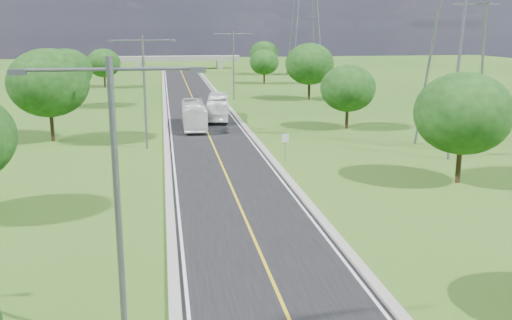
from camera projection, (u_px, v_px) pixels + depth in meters
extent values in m
plane|color=#275417|center=(202.00, 120.00, 66.74)|extent=(260.00, 260.00, 0.00)
cube|color=black|center=(199.00, 112.00, 72.50)|extent=(8.00, 150.00, 0.06)
cube|color=gray|center=(165.00, 112.00, 71.81)|extent=(0.50, 150.00, 0.22)
cube|color=gray|center=(232.00, 111.00, 73.14)|extent=(0.50, 150.00, 0.22)
cylinder|color=slate|center=(285.00, 148.00, 46.16)|extent=(0.08, 0.08, 2.40)
cube|color=white|center=(285.00, 138.00, 45.95)|extent=(0.55, 0.04, 0.70)
cube|color=gray|center=(139.00, 65.00, 141.74)|extent=(1.20, 3.00, 2.00)
cube|color=gray|center=(219.00, 64.00, 144.87)|extent=(1.20, 3.00, 2.00)
cube|color=gray|center=(179.00, 58.00, 142.93)|extent=(30.00, 3.00, 1.20)
cylinder|color=slate|center=(118.00, 212.00, 18.56)|extent=(0.22, 0.22, 10.00)
cylinder|color=slate|center=(62.00, 70.00, 17.28)|extent=(2.80, 0.12, 0.12)
cylinder|color=slate|center=(156.00, 69.00, 17.71)|extent=(2.80, 0.12, 0.12)
cube|color=slate|center=(17.00, 72.00, 17.08)|extent=(0.50, 0.25, 0.18)
cube|color=slate|center=(198.00, 70.00, 17.93)|extent=(0.50, 0.25, 0.18)
cylinder|color=slate|center=(145.00, 93.00, 50.24)|extent=(0.22, 0.22, 10.00)
cylinder|color=slate|center=(126.00, 40.00, 48.95)|extent=(2.80, 0.12, 0.12)
cylinder|color=slate|center=(159.00, 40.00, 49.39)|extent=(2.80, 0.12, 0.12)
cube|color=slate|center=(110.00, 41.00, 48.76)|extent=(0.50, 0.25, 0.18)
cube|color=slate|center=(174.00, 41.00, 49.61)|extent=(0.50, 0.25, 0.18)
cylinder|color=slate|center=(234.00, 66.00, 83.80)|extent=(0.22, 0.22, 10.00)
cylinder|color=slate|center=(224.00, 34.00, 82.51)|extent=(2.80, 0.12, 0.12)
cylinder|color=slate|center=(243.00, 34.00, 82.95)|extent=(2.80, 0.12, 0.12)
cube|color=slate|center=(215.00, 34.00, 82.32)|extent=(0.50, 0.25, 0.18)
cube|color=slate|center=(252.00, 34.00, 83.17)|extent=(0.50, 0.25, 0.18)
cylinder|color=black|center=(52.00, 124.00, 54.41)|extent=(0.36, 0.36, 3.24)
ellipsoid|color=#15350E|center=(48.00, 83.00, 53.49)|extent=(7.56, 7.56, 6.43)
cylinder|color=black|center=(69.00, 96.00, 77.18)|extent=(0.36, 0.36, 2.88)
ellipsoid|color=#15350E|center=(67.00, 70.00, 76.36)|extent=(6.72, 6.72, 5.71)
cylinder|color=black|center=(105.00, 81.00, 100.65)|extent=(0.36, 0.36, 2.52)
ellipsoid|color=#15350E|center=(104.00, 63.00, 99.94)|extent=(5.88, 5.88, 5.00)
cylinder|color=black|center=(459.00, 163.00, 40.12)|extent=(0.36, 0.36, 2.88)
ellipsoid|color=#15350E|center=(463.00, 113.00, 39.30)|extent=(6.72, 6.72, 5.71)
cylinder|color=black|center=(347.00, 117.00, 61.12)|extent=(0.36, 0.36, 2.52)
ellipsoid|color=#15350E|center=(348.00, 88.00, 60.41)|extent=(5.88, 5.88, 5.00)
cylinder|color=black|center=(309.00, 89.00, 84.41)|extent=(0.36, 0.36, 3.06)
ellipsoid|color=#15350E|center=(310.00, 64.00, 83.55)|extent=(7.14, 7.14, 6.07)
cylinder|color=black|center=(264.00, 78.00, 107.14)|extent=(0.36, 0.36, 2.34)
ellipsoid|color=#15350E|center=(264.00, 62.00, 106.48)|extent=(5.46, 5.46, 4.64)
cylinder|color=black|center=(264.00, 68.00, 126.85)|extent=(0.36, 0.36, 2.70)
ellipsoid|color=#15350E|center=(264.00, 53.00, 126.08)|extent=(6.30, 6.30, 5.36)
imported|color=white|center=(218.00, 107.00, 67.04)|extent=(3.46, 10.15, 2.77)
imported|color=white|center=(194.00, 115.00, 61.36)|extent=(2.46, 10.01, 2.78)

